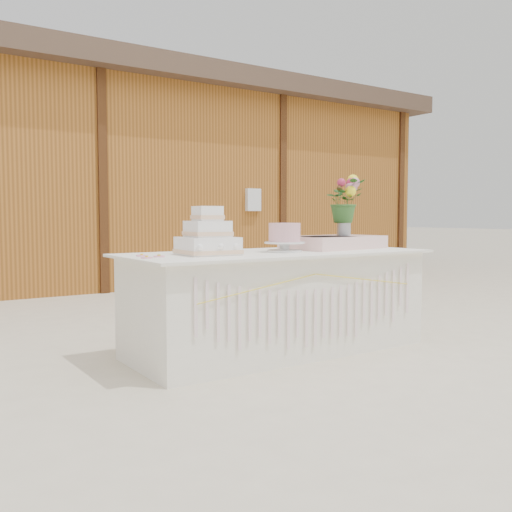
# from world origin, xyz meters

# --- Properties ---
(ground) EXTENTS (80.00, 80.00, 0.00)m
(ground) POSITION_xyz_m (0.00, 0.00, 0.00)
(ground) COLOR beige
(ground) RESTS_ON ground
(barn) EXTENTS (12.60, 4.60, 3.30)m
(barn) POSITION_xyz_m (-0.01, 5.99, 1.68)
(barn) COLOR #9B5B20
(barn) RESTS_ON ground
(cake_table) EXTENTS (2.40, 1.00, 0.77)m
(cake_table) POSITION_xyz_m (0.00, -0.00, 0.39)
(cake_table) COLOR white
(cake_table) RESTS_ON ground
(wedding_cake) EXTENTS (0.40, 0.40, 0.34)m
(wedding_cake) POSITION_xyz_m (-0.62, -0.01, 0.89)
(wedding_cake) COLOR white
(wedding_cake) RESTS_ON cake_table
(pink_cake_stand) EXTENTS (0.31, 0.31, 0.22)m
(pink_cake_stand) POSITION_xyz_m (0.02, -0.06, 0.89)
(pink_cake_stand) COLOR white
(pink_cake_stand) RESTS_ON cake_table
(satin_runner) EXTENTS (0.91, 0.61, 0.11)m
(satin_runner) POSITION_xyz_m (0.64, 0.08, 0.82)
(satin_runner) COLOR beige
(satin_runner) RESTS_ON cake_table
(flower_vase) EXTENTS (0.12, 0.12, 0.16)m
(flower_vase) POSITION_xyz_m (0.73, 0.06, 0.96)
(flower_vase) COLOR silver
(flower_vase) RESTS_ON satin_runner
(bouquet) EXTENTS (0.34, 0.30, 0.37)m
(bouquet) POSITION_xyz_m (0.73, 0.06, 1.22)
(bouquet) COLOR #306026
(bouquet) RESTS_ON flower_vase
(loose_flowers) EXTENTS (0.25, 0.40, 0.02)m
(loose_flowers) POSITION_xyz_m (-1.05, 0.08, 0.78)
(loose_flowers) COLOR pink
(loose_flowers) RESTS_ON cake_table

